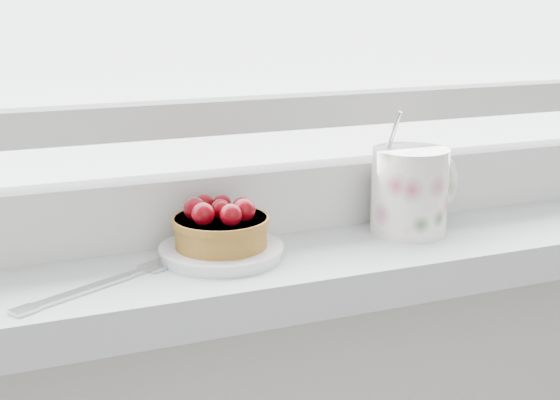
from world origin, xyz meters
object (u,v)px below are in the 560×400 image
saucer (221,252)px  fork (113,280)px  floral_mug (411,189)px  raspberry_tart (221,226)px

saucer → fork: 0.12m
floral_mug → fork: 0.34m
saucer → floral_mug: bearing=0.8°
saucer → floral_mug: (0.22, 0.00, 0.04)m
raspberry_tart → floral_mug: floral_mug is taller
raspberry_tart → saucer: bearing=52.6°
raspberry_tart → floral_mug: 0.22m
raspberry_tart → floral_mug: bearing=0.9°
saucer → fork: saucer is taller
raspberry_tart → fork: (-0.11, -0.03, -0.03)m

